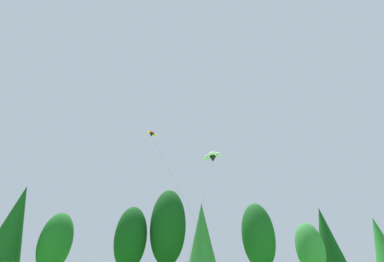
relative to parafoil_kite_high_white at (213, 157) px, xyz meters
name	(u,v)px	position (x,y,z in m)	size (l,w,h in m)	color
treeline_tree_c	(14,221)	(-30.08, 5.57, -11.34)	(4.84, 4.84, 14.73)	#472D19
treeline_tree_d	(56,242)	(-23.64, 5.71, -14.02)	(4.72, 4.72, 10.83)	#472D19
treeline_tree_e	(131,238)	(-12.65, 5.35, -13.15)	(5.11, 5.11, 12.26)	#472D19
treeline_tree_f	(168,226)	(-6.76, 5.13, -11.20)	(5.98, 5.98, 15.48)	#472D19
treeline_tree_g	(202,233)	(-0.93, 4.91, -12.11)	(4.57, 4.57, 13.50)	#472D19
treeline_tree_h	(258,235)	(7.70, 1.49, -12.68)	(5.32, 5.32, 13.03)	#472D19
treeline_tree_i	(310,248)	(16.66, 1.19, -14.41)	(4.55, 4.55, 10.18)	#472D19
treeline_tree_j	(326,236)	(21.58, 2.62, -12.19)	(4.54, 4.54, 13.37)	#472D19
treeline_tree_k	(381,242)	(32.61, 1.99, -13.05)	(4.24, 4.24, 12.00)	#472D19
parafoil_kite_high_white	(213,157)	(0.00, 0.00, 0.00)	(9.67, 15.88, 20.30)	white
parafoil_kite_mid_red_yellow	(152,134)	(-11.04, 3.06, 5.01)	(8.94, 16.64, 24.49)	red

